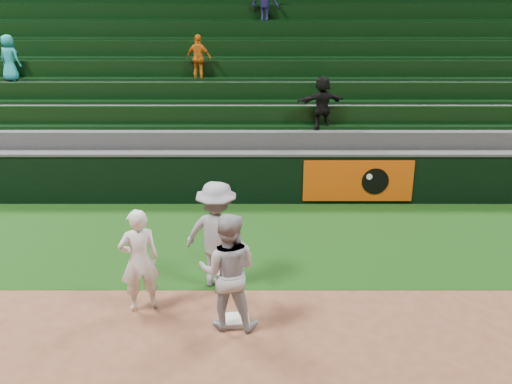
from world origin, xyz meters
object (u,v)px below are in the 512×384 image
(first_base, at_px, (237,320))
(base_coach, at_px, (217,235))
(baserunner, at_px, (228,271))
(first_baseman, at_px, (139,260))

(first_base, distance_m, base_coach, 1.55)
(first_base, relative_size, baserunner, 0.20)
(first_baseman, bearing_deg, baserunner, 140.44)
(first_base, bearing_deg, first_baseman, 164.48)
(baserunner, bearing_deg, first_base, -145.80)
(first_base, bearing_deg, base_coach, 107.13)
(first_baseman, bearing_deg, base_coach, -167.41)
(baserunner, relative_size, base_coach, 0.98)
(first_base, distance_m, first_baseman, 1.81)
(first_baseman, relative_size, baserunner, 0.93)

